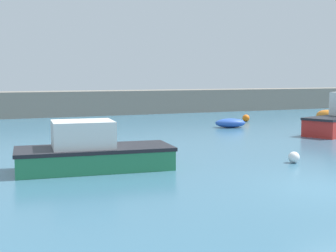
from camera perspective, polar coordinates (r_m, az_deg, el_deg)
harbor_breakwater at (r=38.88m, az=-9.24°, el=2.81°), size 60.17×3.13×1.96m
fishing_dinghy_green at (r=28.92m, az=7.60°, el=0.37°), size 2.07×1.50×0.57m
dinghy_near_pier at (r=33.92m, az=18.89°, el=1.16°), size 1.16×1.95×0.85m
motorboat_with_cabin at (r=15.91m, az=-9.33°, el=-3.10°), size 5.39×2.62×1.66m
mooring_buoy_white at (r=17.58m, az=15.10°, el=-3.70°), size 0.41×0.41×0.41m
mooring_buoy_orange at (r=32.90m, az=9.48°, el=0.96°), size 0.50×0.50×0.50m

